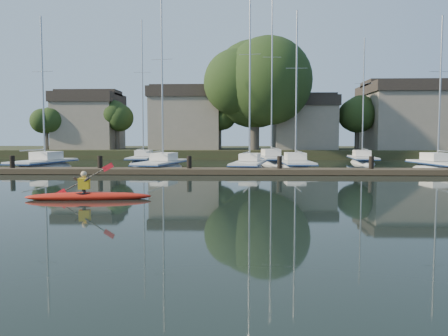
{
  "coord_description": "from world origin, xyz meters",
  "views": [
    {
      "loc": [
        0.35,
        -14.88,
        2.46
      ],
      "look_at": [
        -0.28,
        2.82,
        1.2
      ],
      "focal_mm": 35.0,
      "sensor_mm": 36.0,
      "label": 1
    }
  ],
  "objects_px": {
    "kayak": "(88,195)",
    "sailboat_4": "(439,173)",
    "sailboat_2": "(249,172)",
    "sailboat_3": "(296,172)",
    "dock": "(234,171)",
    "sailboat_0": "(44,171)",
    "sailboat_6": "(272,165)",
    "sailboat_5": "(143,165)",
    "sailboat_1": "(162,172)",
    "sailboat_7": "(362,165)"
  },
  "relations": [
    {
      "from": "sailboat_6",
      "to": "sailboat_4",
      "type": "bearing_deg",
      "value": -41.63
    },
    {
      "from": "sailboat_5",
      "to": "sailboat_7",
      "type": "relative_size",
      "value": 1.14
    },
    {
      "from": "sailboat_6",
      "to": "sailboat_7",
      "type": "relative_size",
      "value": 1.32
    },
    {
      "from": "sailboat_1",
      "to": "sailboat_3",
      "type": "height_order",
      "value": "sailboat_1"
    },
    {
      "from": "sailboat_0",
      "to": "dock",
      "type": "bearing_deg",
      "value": -8.69
    },
    {
      "from": "kayak",
      "to": "sailboat_1",
      "type": "relative_size",
      "value": 0.34
    },
    {
      "from": "sailboat_2",
      "to": "sailboat_0",
      "type": "bearing_deg",
      "value": -171.98
    },
    {
      "from": "sailboat_1",
      "to": "sailboat_5",
      "type": "bearing_deg",
      "value": 121.43
    },
    {
      "from": "kayak",
      "to": "sailboat_4",
      "type": "height_order",
      "value": "sailboat_4"
    },
    {
      "from": "sailboat_1",
      "to": "sailboat_7",
      "type": "distance_m",
      "value": 19.46
    },
    {
      "from": "sailboat_1",
      "to": "dock",
      "type": "bearing_deg",
      "value": -26.82
    },
    {
      "from": "kayak",
      "to": "sailboat_3",
      "type": "relative_size",
      "value": 0.37
    },
    {
      "from": "sailboat_1",
      "to": "kayak",
      "type": "bearing_deg",
      "value": -80.28
    },
    {
      "from": "sailboat_3",
      "to": "sailboat_4",
      "type": "xyz_separation_m",
      "value": [
        10.45,
        -0.84,
        -0.01
      ]
    },
    {
      "from": "sailboat_2",
      "to": "sailboat_5",
      "type": "xyz_separation_m",
      "value": [
        -9.99,
        8.4,
        0.0
      ]
    },
    {
      "from": "kayak",
      "to": "sailboat_7",
      "type": "bearing_deg",
      "value": 47.91
    },
    {
      "from": "sailboat_5",
      "to": "kayak",
      "type": "bearing_deg",
      "value": -85.11
    },
    {
      "from": "sailboat_3",
      "to": "sailboat_4",
      "type": "distance_m",
      "value": 10.48
    },
    {
      "from": "kayak",
      "to": "sailboat_0",
      "type": "height_order",
      "value": "sailboat_0"
    },
    {
      "from": "kayak",
      "to": "sailboat_1",
      "type": "bearing_deg",
      "value": 83.22
    },
    {
      "from": "sailboat_0",
      "to": "sailboat_5",
      "type": "distance_m",
      "value": 10.16
    },
    {
      "from": "sailboat_3",
      "to": "sailboat_6",
      "type": "bearing_deg",
      "value": 98.34
    },
    {
      "from": "dock",
      "to": "sailboat_5",
      "type": "distance_m",
      "value": 15.44
    },
    {
      "from": "sailboat_1",
      "to": "sailboat_6",
      "type": "bearing_deg",
      "value": 53.42
    },
    {
      "from": "dock",
      "to": "sailboat_1",
      "type": "distance_m",
      "value": 6.97
    },
    {
      "from": "sailboat_2",
      "to": "sailboat_4",
      "type": "distance_m",
      "value": 14.06
    },
    {
      "from": "sailboat_2",
      "to": "sailboat_1",
      "type": "bearing_deg",
      "value": -170.95
    },
    {
      "from": "kayak",
      "to": "sailboat_2",
      "type": "height_order",
      "value": "sailboat_2"
    },
    {
      "from": "sailboat_2",
      "to": "sailboat_7",
      "type": "distance_m",
      "value": 13.75
    },
    {
      "from": "sailboat_3",
      "to": "sailboat_4",
      "type": "height_order",
      "value": "sailboat_3"
    },
    {
      "from": "sailboat_3",
      "to": "sailboat_5",
      "type": "relative_size",
      "value": 0.9
    },
    {
      "from": "dock",
      "to": "sailboat_3",
      "type": "relative_size",
      "value": 2.54
    },
    {
      "from": "sailboat_1",
      "to": "sailboat_4",
      "type": "height_order",
      "value": "sailboat_1"
    },
    {
      "from": "sailboat_0",
      "to": "sailboat_4",
      "type": "distance_m",
      "value": 30.02
    },
    {
      "from": "dock",
      "to": "sailboat_0",
      "type": "relative_size",
      "value": 2.59
    },
    {
      "from": "sailboat_2",
      "to": "sailboat_7",
      "type": "height_order",
      "value": "sailboat_2"
    },
    {
      "from": "kayak",
      "to": "sailboat_4",
      "type": "bearing_deg",
      "value": 30.86
    },
    {
      "from": "kayak",
      "to": "sailboat_5",
      "type": "height_order",
      "value": "sailboat_5"
    },
    {
      "from": "dock",
      "to": "sailboat_4",
      "type": "relative_size",
      "value": 2.68
    },
    {
      "from": "sailboat_2",
      "to": "sailboat_3",
      "type": "relative_size",
      "value": 1.11
    },
    {
      "from": "kayak",
      "to": "sailboat_5",
      "type": "relative_size",
      "value": 0.33
    },
    {
      "from": "sailboat_3",
      "to": "sailboat_6",
      "type": "height_order",
      "value": "sailboat_6"
    },
    {
      "from": "sailboat_4",
      "to": "sailboat_6",
      "type": "height_order",
      "value": "sailboat_6"
    },
    {
      "from": "kayak",
      "to": "sailboat_6",
      "type": "distance_m",
      "value": 26.31
    },
    {
      "from": "kayak",
      "to": "sailboat_2",
      "type": "relative_size",
      "value": 0.33
    },
    {
      "from": "dock",
      "to": "sailboat_0",
      "type": "bearing_deg",
      "value": 163.56
    },
    {
      "from": "dock",
      "to": "sailboat_2",
      "type": "xyz_separation_m",
      "value": [
        1.08,
        4.2,
        -0.39
      ]
    },
    {
      "from": "sailboat_5",
      "to": "sailboat_2",
      "type": "bearing_deg",
      "value": -42.77
    },
    {
      "from": "sailboat_1",
      "to": "sailboat_6",
      "type": "distance_m",
      "value": 12.4
    },
    {
      "from": "sailboat_3",
      "to": "dock",
      "type": "bearing_deg",
      "value": -135.36
    }
  ]
}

